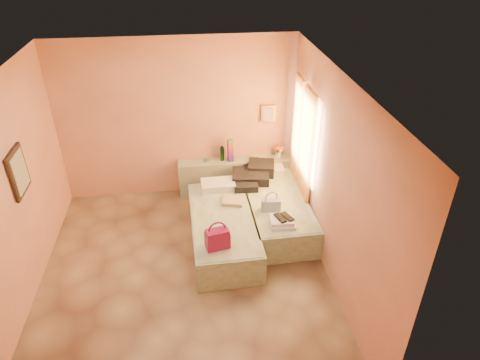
{
  "coord_description": "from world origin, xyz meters",
  "views": [
    {
      "loc": [
        0.2,
        -4.53,
        4.29
      ],
      "look_at": [
        0.89,
        0.85,
        0.99
      ],
      "focal_mm": 32.0,
      "sensor_mm": 36.0,
      "label": 1
    }
  ],
  "objects_px": {
    "flower_vase": "(279,150)",
    "blue_handbag": "(271,205)",
    "magenta_handbag": "(217,238)",
    "green_book": "(254,159)",
    "headboard_ledge": "(236,176)",
    "water_bottle": "(222,154)",
    "bed_right": "(276,210)",
    "bed_left": "(223,230)",
    "towel_stack": "(283,222)"
  },
  "relations": [
    {
      "from": "bed_right",
      "to": "towel_stack",
      "type": "bearing_deg",
      "value": -95.13
    },
    {
      "from": "flower_vase",
      "to": "blue_handbag",
      "type": "bearing_deg",
      "value": -105.95
    },
    {
      "from": "bed_right",
      "to": "blue_handbag",
      "type": "xyz_separation_m",
      "value": [
        -0.15,
        -0.33,
        0.34
      ]
    },
    {
      "from": "headboard_ledge",
      "to": "towel_stack",
      "type": "bearing_deg",
      "value": -74.89
    },
    {
      "from": "bed_left",
      "to": "blue_handbag",
      "type": "xyz_separation_m",
      "value": [
        0.75,
        0.07,
        0.34
      ]
    },
    {
      "from": "water_bottle",
      "to": "blue_handbag",
      "type": "distance_m",
      "value": 1.54
    },
    {
      "from": "bed_left",
      "to": "green_book",
      "type": "height_order",
      "value": "green_book"
    },
    {
      "from": "headboard_ledge",
      "to": "green_book",
      "type": "xyz_separation_m",
      "value": [
        0.32,
        -0.03,
        0.34
      ]
    },
    {
      "from": "flower_vase",
      "to": "magenta_handbag",
      "type": "xyz_separation_m",
      "value": [
        -1.28,
        -2.17,
        -0.13
      ]
    },
    {
      "from": "water_bottle",
      "to": "flower_vase",
      "type": "relative_size",
      "value": 1.06
    },
    {
      "from": "water_bottle",
      "to": "magenta_handbag",
      "type": "height_order",
      "value": "water_bottle"
    },
    {
      "from": "headboard_ledge",
      "to": "towel_stack",
      "type": "relative_size",
      "value": 5.86
    },
    {
      "from": "headboard_ledge",
      "to": "bed_right",
      "type": "xyz_separation_m",
      "value": [
        0.52,
        -1.05,
        -0.08
      ]
    },
    {
      "from": "bed_right",
      "to": "towel_stack",
      "type": "relative_size",
      "value": 5.71
    },
    {
      "from": "headboard_ledge",
      "to": "blue_handbag",
      "type": "distance_m",
      "value": 1.46
    },
    {
      "from": "headboard_ledge",
      "to": "flower_vase",
      "type": "distance_m",
      "value": 0.9
    },
    {
      "from": "blue_handbag",
      "to": "bed_right",
      "type": "bearing_deg",
      "value": 69.25
    },
    {
      "from": "bed_left",
      "to": "water_bottle",
      "type": "height_order",
      "value": "water_bottle"
    },
    {
      "from": "green_book",
      "to": "magenta_handbag",
      "type": "height_order",
      "value": "magenta_handbag"
    },
    {
      "from": "magenta_handbag",
      "to": "flower_vase",
      "type": "bearing_deg",
      "value": 46.91
    },
    {
      "from": "bed_right",
      "to": "magenta_handbag",
      "type": "relative_size",
      "value": 6.28
    },
    {
      "from": "bed_right",
      "to": "water_bottle",
      "type": "relative_size",
      "value": 7.46
    },
    {
      "from": "bed_right",
      "to": "headboard_ledge",
      "type": "bearing_deg",
      "value": 115.15
    },
    {
      "from": "green_book",
      "to": "blue_handbag",
      "type": "xyz_separation_m",
      "value": [
        0.05,
        -1.35,
        -0.07
      ]
    },
    {
      "from": "headboard_ledge",
      "to": "bed_left",
      "type": "relative_size",
      "value": 1.02
    },
    {
      "from": "green_book",
      "to": "flower_vase",
      "type": "distance_m",
      "value": 0.48
    },
    {
      "from": "headboard_ledge",
      "to": "bed_right",
      "type": "relative_size",
      "value": 1.02
    },
    {
      "from": "green_book",
      "to": "blue_handbag",
      "type": "relative_size",
      "value": 0.56
    },
    {
      "from": "bed_left",
      "to": "flower_vase",
      "type": "relative_size",
      "value": 7.92
    },
    {
      "from": "headboard_ledge",
      "to": "water_bottle",
      "type": "bearing_deg",
      "value": 176.37
    },
    {
      "from": "water_bottle",
      "to": "flower_vase",
      "type": "distance_m",
      "value": 1.02
    },
    {
      "from": "green_book",
      "to": "blue_handbag",
      "type": "height_order",
      "value": "blue_handbag"
    },
    {
      "from": "bed_left",
      "to": "green_book",
      "type": "xyz_separation_m",
      "value": [
        0.69,
        1.43,
        0.41
      ]
    },
    {
      "from": "flower_vase",
      "to": "magenta_handbag",
      "type": "distance_m",
      "value": 2.53
    },
    {
      "from": "headboard_ledge",
      "to": "flower_vase",
      "type": "height_order",
      "value": "flower_vase"
    },
    {
      "from": "headboard_ledge",
      "to": "bed_right",
      "type": "distance_m",
      "value": 1.18
    },
    {
      "from": "headboard_ledge",
      "to": "water_bottle",
      "type": "height_order",
      "value": "water_bottle"
    },
    {
      "from": "towel_stack",
      "to": "bed_left",
      "type": "bearing_deg",
      "value": 159.88
    },
    {
      "from": "towel_stack",
      "to": "blue_handbag",
      "type": "bearing_deg",
      "value": 105.32
    },
    {
      "from": "water_bottle",
      "to": "blue_handbag",
      "type": "bearing_deg",
      "value": -66.36
    },
    {
      "from": "green_book",
      "to": "bed_right",
      "type": "bearing_deg",
      "value": -64.95
    },
    {
      "from": "magenta_handbag",
      "to": "water_bottle",
      "type": "bearing_deg",
      "value": 70.42
    },
    {
      "from": "green_book",
      "to": "towel_stack",
      "type": "distance_m",
      "value": 1.75
    },
    {
      "from": "water_bottle",
      "to": "headboard_ledge",
      "type": "bearing_deg",
      "value": -3.63
    },
    {
      "from": "headboard_ledge",
      "to": "towel_stack",
      "type": "xyz_separation_m",
      "value": [
        0.48,
        -1.77,
        0.23
      ]
    },
    {
      "from": "blue_handbag",
      "to": "bed_left",
      "type": "bearing_deg",
      "value": -170.51
    },
    {
      "from": "flower_vase",
      "to": "blue_handbag",
      "type": "xyz_separation_m",
      "value": [
        -0.4,
        -1.41,
        -0.18
      ]
    },
    {
      "from": "water_bottle",
      "to": "towel_stack",
      "type": "relative_size",
      "value": 0.77
    },
    {
      "from": "water_bottle",
      "to": "flower_vase",
      "type": "xyz_separation_m",
      "value": [
        1.02,
        0.01,
        -0.01
      ]
    },
    {
      "from": "flower_vase",
      "to": "blue_handbag",
      "type": "distance_m",
      "value": 1.48
    }
  ]
}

